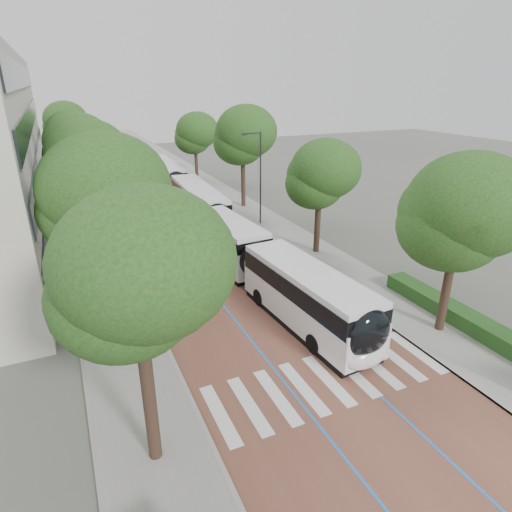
{
  "coord_description": "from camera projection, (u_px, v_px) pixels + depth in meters",
  "views": [
    {
      "loc": [
        -8.95,
        -11.44,
        12.06
      ],
      "look_at": [
        0.84,
        9.93,
        2.4
      ],
      "focal_mm": 30.0,
      "sensor_mm": 36.0,
      "label": 1
    }
  ],
  "objects": [
    {
      "name": "lane_line_left",
      "position": [
        132.0,
        190.0,
        50.67
      ],
      "size": [
        0.12,
        126.0,
        0.01
      ],
      "primitive_type": "cube",
      "color": "blue",
      "rests_on": "road"
    },
    {
      "name": "lamp_post_left",
      "position": [
        141.0,
        260.0,
        20.47
      ],
      "size": [
        0.14,
        0.14,
        8.0
      ],
      "primitive_type": "cylinder",
      "color": "#2B2C2E",
      "rests_on": "sidewalk_left"
    },
    {
      "name": "hedge",
      "position": [
        493.0,
        335.0,
        20.96
      ],
      "size": [
        1.2,
        14.0,
        0.8
      ],
      "primitive_type": "cube",
      "color": "#1C4919",
      "rests_on": "sidewalk_right"
    },
    {
      "name": "bus_queued_1",
      "position": [
        165.0,
        176.0,
        50.6
      ],
      "size": [
        2.74,
        12.44,
        3.2
      ],
      "rotation": [
        0.0,
        0.0,
        -0.02
      ],
      "color": "silver",
      "rests_on": "ground"
    },
    {
      "name": "lead_bus",
      "position": [
        270.0,
        271.0,
        25.31
      ],
      "size": [
        3.77,
        18.52,
        3.2
      ],
      "rotation": [
        0.0,
        0.0,
        0.07
      ],
      "color": "black",
      "rests_on": "ground"
    },
    {
      "name": "bus_queued_2",
      "position": [
        142.0,
        159.0,
        61.5
      ],
      "size": [
        2.75,
        12.44,
        3.2
      ],
      "rotation": [
        0.0,
        0.0,
        -0.02
      ],
      "color": "silver",
      "rests_on": "ground"
    },
    {
      "name": "ground",
      "position": [
        337.0,
        396.0,
        17.65
      ],
      "size": [
        160.0,
        160.0,
        0.0
      ],
      "primitive_type": "plane",
      "color": "#51544C",
      "rests_on": "ground"
    },
    {
      "name": "road",
      "position": [
        145.0,
        189.0,
        51.29
      ],
      "size": [
        11.0,
        140.0,
        0.02
      ],
      "primitive_type": "cube",
      "color": "brown",
      "rests_on": "ground"
    },
    {
      "name": "trees_left",
      "position": [
        78.0,
        153.0,
        33.69
      ],
      "size": [
        5.95,
        60.48,
        9.49
      ],
      "color": "black",
      "rests_on": "ground"
    },
    {
      "name": "streetlight_far",
      "position": [
        259.0,
        171.0,
        36.87
      ],
      "size": [
        1.82,
        0.2,
        8.0
      ],
      "color": "#2B2C2E",
      "rests_on": "sidewalk_right"
    },
    {
      "name": "zebra_crossing",
      "position": [
        328.0,
        380.0,
        18.56
      ],
      "size": [
        10.55,
        3.6,
        0.01
      ],
      "color": "silver",
      "rests_on": "ground"
    },
    {
      "name": "kerb_left",
      "position": [
        96.0,
        193.0,
        49.11
      ],
      "size": [
        0.2,
        140.0,
        0.14
      ],
      "primitive_type": "cube",
      "color": "gray",
      "rests_on": "ground"
    },
    {
      "name": "kerb_right",
      "position": [
        191.0,
        184.0,
        53.43
      ],
      "size": [
        0.2,
        140.0,
        0.14
      ],
      "primitive_type": "cube",
      "color": "gray",
      "rests_on": "ground"
    },
    {
      "name": "sidewalk_right",
      "position": [
        205.0,
        183.0,
        54.16
      ],
      "size": [
        4.0,
        140.0,
        0.12
      ],
      "primitive_type": "cube",
      "color": "gray",
      "rests_on": "ground"
    },
    {
      "name": "bus_queued_0",
      "position": [
        200.0,
        205.0,
        38.79
      ],
      "size": [
        3.08,
        12.5,
        3.2
      ],
      "rotation": [
        0.0,
        0.0,
        -0.05
      ],
      "color": "silver",
      "rests_on": "ground"
    },
    {
      "name": "lane_line_right",
      "position": [
        159.0,
        188.0,
        51.9
      ],
      "size": [
        0.12,
        126.0,
        0.01
      ],
      "primitive_type": "cube",
      "color": "blue",
      "rests_on": "road"
    },
    {
      "name": "trees_right",
      "position": [
        270.0,
        155.0,
        36.76
      ],
      "size": [
        6.0,
        47.66,
        9.47
      ],
      "color": "black",
      "rests_on": "ground"
    },
    {
      "name": "sidewalk_left",
      "position": [
        79.0,
        195.0,
        48.38
      ],
      "size": [
        4.0,
        140.0,
        0.12
      ],
      "primitive_type": "cube",
      "color": "gray",
      "rests_on": "ground"
    }
  ]
}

